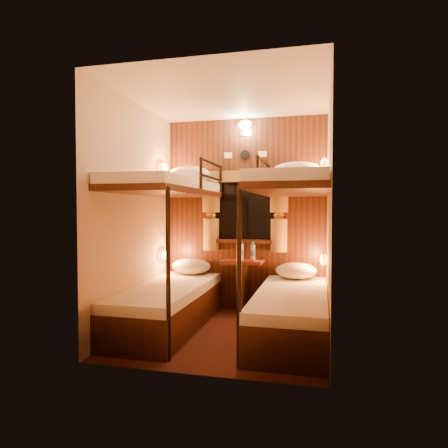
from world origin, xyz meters
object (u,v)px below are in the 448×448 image
(bunk_right, at_px, (291,280))
(table, at_px, (242,279))
(bottle_right, at_px, (253,252))
(bunk_left, at_px, (169,275))
(bottle_left, at_px, (241,252))

(bunk_right, distance_m, table, 1.02)
(bunk_right, xyz_separation_m, bottle_right, (-0.52, 0.79, 0.19))
(bunk_right, height_order, table, bunk_right)
(bunk_left, bearing_deg, bunk_right, 0.00)
(table, xyz_separation_m, bottle_left, (-0.01, -0.05, 0.34))
(bottle_right, bearing_deg, bunk_left, -134.25)
(bunk_right, height_order, bottle_right, bunk_right)
(table, distance_m, bottle_right, 0.35)
(bunk_right, xyz_separation_m, bottle_left, (-0.66, 0.73, 0.20))
(bunk_left, bearing_deg, bottle_right, 45.75)
(table, relative_size, bottle_left, 2.71)
(bunk_right, bearing_deg, bottle_left, 132.05)
(bunk_right, relative_size, bottle_left, 7.86)
(bottle_left, distance_m, bottle_right, 0.15)
(bunk_left, height_order, bunk_right, same)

